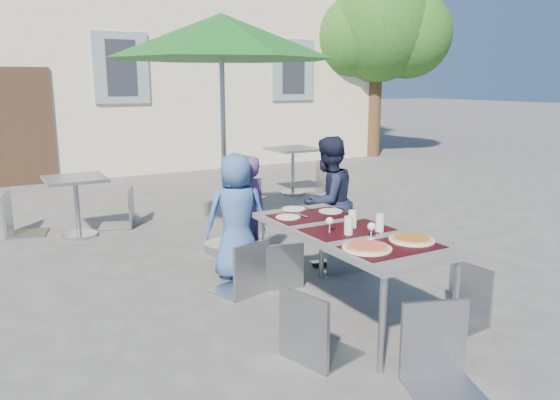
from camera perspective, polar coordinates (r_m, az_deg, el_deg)
ground at (r=5.11m, az=5.92°, el=-10.04°), size 90.00×90.00×0.00m
tree at (r=14.76m, az=10.15°, el=17.21°), size 3.60×3.00×4.70m
dining_table at (r=4.50m, az=7.02°, el=-3.78°), size 0.80×1.85×0.76m
pizza_near_left at (r=3.98m, az=9.08°, el=-4.89°), size 0.36×0.36×0.03m
pizza_near_right at (r=4.25m, az=13.61°, el=-3.98°), size 0.34×0.34×0.03m
glassware at (r=4.39m, az=8.18°, el=-2.40°), size 0.44×0.39×0.15m
place_settings at (r=5.01m, az=2.60°, el=-1.27°), size 0.72×0.47×0.01m
child_0 at (r=5.41m, az=-4.54°, el=-1.69°), size 0.70×0.54×1.26m
child_1 at (r=5.67m, az=-3.35°, el=-1.36°), size 0.46×0.33×1.20m
child_2 at (r=5.77m, az=5.01°, el=-0.20°), size 0.75×0.56×1.38m
chair_0 at (r=4.98m, az=-3.83°, el=-3.63°), size 0.54×0.54×0.97m
chair_1 at (r=5.18m, az=0.18°, el=-3.88°), size 0.45×0.45×0.85m
chair_2 at (r=5.63m, az=6.69°, el=-1.37°), size 0.53×0.53×1.04m
chair_3 at (r=3.80m, az=3.60°, el=-8.47°), size 0.55×0.54×1.00m
chair_4 at (r=4.62m, az=18.79°, el=-6.08°), size 0.44×0.44×0.91m
chair_5 at (r=3.62m, az=16.80°, el=-9.72°), size 0.59×0.59×1.03m
patio_umbrella at (r=6.11m, az=-6.16°, el=16.41°), size 2.45×2.45×2.65m
cafe_table_0 at (r=7.30m, az=-20.51°, el=0.42°), size 0.72×0.72×0.77m
bg_chair_l_0 at (r=7.68m, az=-26.04°, el=1.13°), size 0.56×0.56×1.04m
bg_chair_r_0 at (r=7.64m, az=-16.17°, el=1.63°), size 0.57×0.57×1.00m
cafe_table_1 at (r=9.48m, az=1.34°, el=4.08°), size 0.76×0.76×0.81m
bg_chair_l_1 at (r=9.10m, az=-3.38°, el=3.17°), size 0.51×0.50×0.86m
bg_chair_r_1 at (r=9.80m, az=3.67°, el=4.32°), size 0.55×0.54×0.99m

